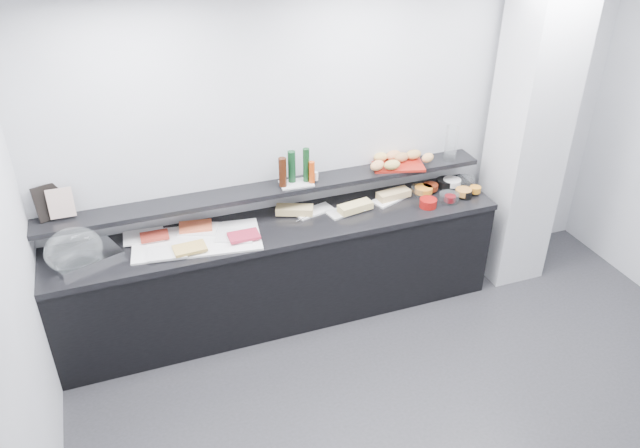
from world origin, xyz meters
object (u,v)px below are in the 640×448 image
object	(u,v)px
bread_tray	(397,164)
sandwich_plate_mid	(347,210)
cloche_base	(86,256)
condiment_tray	(296,183)
carafe	(451,143)
framed_print	(53,201)

from	to	relation	value
bread_tray	sandwich_plate_mid	bearing A→B (deg)	-145.95
cloche_base	condiment_tray	bearing A→B (deg)	-16.92
condiment_tray	cloche_base	bearing A→B (deg)	-171.71
bread_tray	cloche_base	bearing A→B (deg)	-161.11
cloche_base	carafe	distance (m)	3.06
bread_tray	carafe	xyz separation A→B (m)	(0.47, -0.05, 0.14)
framed_print	bread_tray	size ratio (longest dim) A/B	0.61
condiment_tray	bread_tray	distance (m)	0.91
cloche_base	bread_tray	bearing A→B (deg)	-17.66
sandwich_plate_mid	carafe	size ratio (longest dim) A/B	1.16
framed_print	condiment_tray	distance (m)	1.81
cloche_base	carafe	world-z (taller)	carafe
carafe	framed_print	bearing A→B (deg)	177.78
condiment_tray	bread_tray	size ratio (longest dim) A/B	0.62
sandwich_plate_mid	carafe	world-z (taller)	carafe
bread_tray	carafe	distance (m)	0.50
framed_print	bread_tray	xyz separation A→B (m)	(2.71, -0.08, -0.12)
cloche_base	framed_print	world-z (taller)	framed_print
condiment_tray	bread_tray	xyz separation A→B (m)	(0.91, 0.04, 0.00)
bread_tray	framed_print	bearing A→B (deg)	-166.45
sandwich_plate_mid	bread_tray	xyz separation A→B (m)	(0.52, 0.18, 0.25)
cloche_base	bread_tray	xyz separation A→B (m)	(2.56, 0.17, 0.24)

